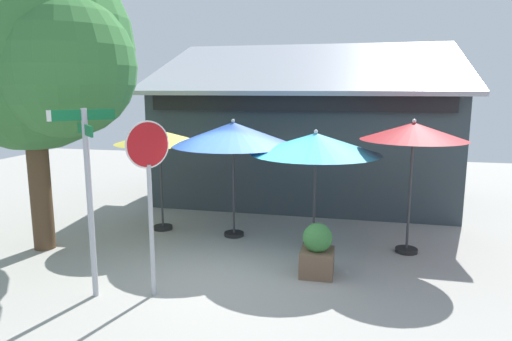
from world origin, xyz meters
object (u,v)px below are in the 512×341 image
object	(u,v)px
patio_umbrella_royal_blue_center	(233,134)
shade_tree	(35,51)
sidewalk_planter	(317,251)
street_sign_post	(88,183)
patio_umbrella_mustard_left	(160,138)
stop_sign	(149,177)
patio_umbrella_teal_right	(316,144)
patio_umbrella_crimson_far_right	(414,133)

from	to	relation	value
patio_umbrella_royal_blue_center	shade_tree	xyz separation A→B (m)	(-3.39, -1.74, 1.67)
sidewalk_planter	shade_tree	bearing A→B (deg)	179.52
street_sign_post	sidewalk_planter	distance (m)	3.99
street_sign_post	patio_umbrella_mustard_left	world-z (taller)	street_sign_post
stop_sign	shade_tree	world-z (taller)	shade_tree
stop_sign	patio_umbrella_teal_right	world-z (taller)	stop_sign
patio_umbrella_teal_right	sidewalk_planter	world-z (taller)	patio_umbrella_teal_right
patio_umbrella_crimson_far_right	shade_tree	world-z (taller)	shade_tree
stop_sign	patio_umbrella_royal_blue_center	bearing A→B (deg)	81.74
patio_umbrella_royal_blue_center	stop_sign	bearing A→B (deg)	-98.26
patio_umbrella_teal_right	patio_umbrella_mustard_left	bearing A→B (deg)	173.27
street_sign_post	patio_umbrella_mustard_left	xyz separation A→B (m)	(-0.41, 3.48, 0.31)
stop_sign	sidewalk_planter	xyz separation A→B (m)	(2.48, 1.37, -1.48)
patio_umbrella_teal_right	patio_umbrella_crimson_far_right	xyz separation A→B (m)	(1.87, 0.10, 0.26)
patio_umbrella_teal_right	sidewalk_planter	size ratio (longest dim) A/B	2.77
patio_umbrella_royal_blue_center	patio_umbrella_crimson_far_right	distance (m)	3.69
patio_umbrella_mustard_left	patio_umbrella_royal_blue_center	world-z (taller)	patio_umbrella_royal_blue_center
stop_sign	shade_tree	xyz separation A→B (m)	(-2.93, 1.41, 2.03)
patio_umbrella_crimson_far_right	shade_tree	xyz separation A→B (m)	(-7.07, -1.51, 1.54)
patio_umbrella_crimson_far_right	sidewalk_planter	world-z (taller)	patio_umbrella_crimson_far_right
sidewalk_planter	patio_umbrella_crimson_far_right	bearing A→B (deg)	43.20
street_sign_post	sidewalk_planter	size ratio (longest dim) A/B	3.13
stop_sign	patio_umbrella_royal_blue_center	xyz separation A→B (m)	(0.46, 3.15, 0.36)
shade_tree	patio_umbrella_mustard_left	bearing A→B (deg)	48.48
patio_umbrella_teal_right	street_sign_post	bearing A→B (deg)	-135.96
shade_tree	sidewalk_planter	world-z (taller)	shade_tree
patio_umbrella_mustard_left	patio_umbrella_crimson_far_right	size ratio (longest dim) A/B	0.89
patio_umbrella_mustard_left	shade_tree	world-z (taller)	shade_tree
street_sign_post	shade_tree	distance (m)	3.37
street_sign_post	patio_umbrella_royal_blue_center	xyz separation A→B (m)	(1.36, 3.38, 0.45)
street_sign_post	stop_sign	size ratio (longest dim) A/B	1.07
street_sign_post	patio_umbrella_royal_blue_center	world-z (taller)	street_sign_post
patio_umbrella_crimson_far_right	shade_tree	bearing A→B (deg)	-167.92
patio_umbrella_crimson_far_right	sidewalk_planter	size ratio (longest dim) A/B	2.83
patio_umbrella_royal_blue_center	patio_umbrella_teal_right	size ratio (longest dim) A/B	1.02
patio_umbrella_teal_right	sidewalk_planter	distance (m)	2.26
patio_umbrella_royal_blue_center	sidewalk_planter	world-z (taller)	patio_umbrella_royal_blue_center
patio_umbrella_mustard_left	sidewalk_planter	distance (m)	4.56
stop_sign	patio_umbrella_mustard_left	distance (m)	3.51
street_sign_post	stop_sign	xyz separation A→B (m)	(0.90, 0.23, 0.09)
stop_sign	patio_umbrella_royal_blue_center	world-z (taller)	stop_sign
patio_umbrella_teal_right	shade_tree	xyz separation A→B (m)	(-5.20, -1.42, 1.80)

